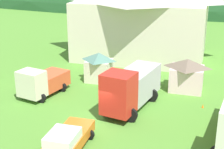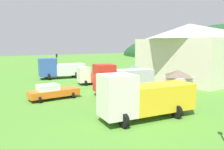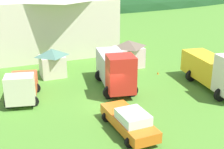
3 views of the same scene
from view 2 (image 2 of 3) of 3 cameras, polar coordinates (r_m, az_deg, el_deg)
ground_plane at (r=26.96m, az=-4.66°, el=-5.01°), size 200.00×200.00×0.00m
depot_building at (r=38.51m, az=18.75°, el=5.52°), size 15.95×10.77×9.16m
play_shed_cream at (r=33.32m, az=5.37°, el=0.01°), size 2.56×2.35×2.87m
play_shed_pink at (r=27.34m, az=16.44°, el=-1.86°), size 3.14×2.74×2.97m
box_truck_blue at (r=39.96m, az=-13.30°, el=1.56°), size 3.85×8.02×3.55m
light_truck_cream at (r=33.58m, az=-5.19°, el=-0.28°), size 3.26×5.15×2.62m
crane_truck_red at (r=26.48m, az=2.38°, el=-1.11°), size 3.79×7.35×3.66m
heavy_rig_striped at (r=17.91m, az=7.91°, el=-5.56°), size 3.74×8.24×3.73m
service_pickup_orange at (r=25.20m, az=-14.85°, el=-4.22°), size 2.39×5.42×1.66m
traffic_light_west at (r=40.53m, az=-13.82°, el=2.77°), size 0.20×0.32×4.23m
traffic_cone_near_pickup at (r=23.94m, az=13.89°, el=-6.85°), size 0.36×0.36×0.60m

